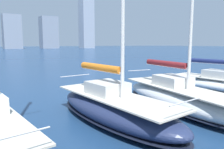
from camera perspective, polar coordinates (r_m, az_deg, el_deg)
sailboat_navy at (r=17.75m, az=27.06°, el=-2.26°), size 2.81×8.52×9.25m
sailboat_maroon at (r=12.26m, az=16.86°, el=-5.57°), size 3.73×8.88×10.81m
sailboat_orange at (r=9.91m, az=0.32°, el=-8.34°), size 2.82×8.03×11.88m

